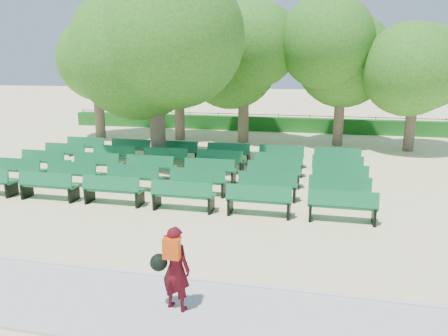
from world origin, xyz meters
name	(u,v)px	position (x,y,z in m)	size (l,w,h in m)	color
ground	(205,191)	(0.00, 0.00, 0.00)	(120.00, 120.00, 0.00)	beige
paving	(98,302)	(0.00, -7.40, 0.03)	(30.00, 2.20, 0.06)	#B6B5B1
curb	(125,272)	(0.00, -6.25, 0.05)	(30.00, 0.12, 0.10)	silver
hedge	(262,124)	(0.00, 14.00, 0.45)	(26.00, 0.70, 0.90)	#175A19
fence	(263,130)	(0.00, 14.40, 0.00)	(26.00, 0.10, 1.02)	black
tree_line	(252,141)	(0.00, 10.00, 0.00)	(21.80, 6.80, 7.04)	#33741F
bench_array	(182,178)	(-1.21, 1.13, 0.10)	(1.89, 0.66, 1.18)	#126939
tree_among	(155,43)	(-2.85, 3.03, 5.07)	(5.38, 5.38, 7.52)	brown
person	(174,267)	(1.47, -7.33, 0.86)	(0.76, 0.50, 1.54)	#470A12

